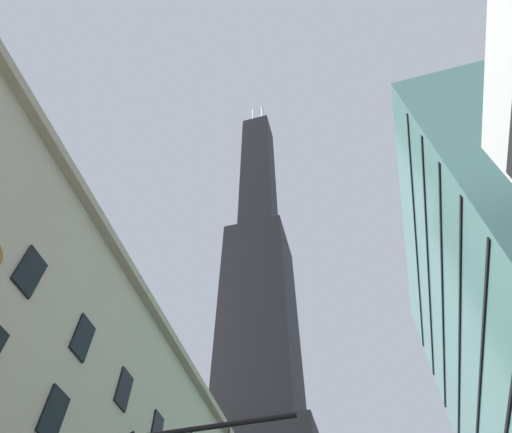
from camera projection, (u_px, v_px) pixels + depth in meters
name	position (u px, v px, depth m)	size (l,w,h in m)	color
dark_skyscraper	(260.00, 367.00, 100.85)	(24.41, 24.41, 206.89)	black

